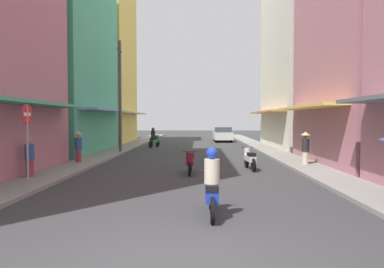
% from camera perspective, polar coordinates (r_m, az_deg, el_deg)
% --- Properties ---
extents(ground_plane, '(97.39, 97.39, 0.00)m').
position_cam_1_polar(ground_plane, '(23.55, 0.16, -3.03)').
color(ground_plane, '#38383A').
extents(sidewalk_left, '(1.66, 52.27, 0.12)m').
position_cam_1_polar(sidewalk_left, '(24.21, -12.46, -2.79)').
color(sidewalk_left, gray).
rests_on(sidewalk_left, ground).
extents(sidewalk_right, '(1.66, 52.27, 0.12)m').
position_cam_1_polar(sidewalk_right, '(24.04, 12.88, -2.83)').
color(sidewalk_right, gray).
rests_on(sidewalk_right, ground).
extents(building_left_mid, '(7.05, 9.89, 13.18)m').
position_cam_1_polar(building_left_mid, '(25.62, -21.15, 12.03)').
color(building_left_mid, '#4CB28C').
rests_on(building_left_mid, ground).
extents(building_left_far, '(7.05, 8.06, 14.87)m').
position_cam_1_polar(building_left_far, '(34.92, -14.95, 10.86)').
color(building_left_far, '#EFD159').
rests_on(building_left_far, ground).
extents(building_right_mid, '(7.05, 8.72, 15.77)m').
position_cam_1_polar(building_right_mid, '(20.27, 28.08, 18.33)').
color(building_right_mid, '#B7727F').
rests_on(building_right_mid, ground).
extents(building_right_far, '(7.05, 10.60, 17.55)m').
position_cam_1_polar(building_right_far, '(29.97, 18.65, 14.87)').
color(building_right_far, silver).
rests_on(building_right_far, ground).
extents(motorbike_maroon, '(0.55, 1.81, 0.96)m').
position_cam_1_polar(motorbike_maroon, '(14.40, -0.30, -4.43)').
color(motorbike_maroon, black).
rests_on(motorbike_maroon, ground).
extents(motorbike_green, '(0.75, 1.74, 1.58)m').
position_cam_1_polar(motorbike_green, '(28.12, -6.09, -0.73)').
color(motorbike_green, black).
rests_on(motorbike_green, ground).
extents(motorbike_white, '(0.55, 1.81, 0.96)m').
position_cam_1_polar(motorbike_white, '(15.83, 9.22, -3.85)').
color(motorbike_white, black).
rests_on(motorbike_white, ground).
extents(motorbike_blue, '(0.55, 1.81, 1.58)m').
position_cam_1_polar(motorbike_blue, '(8.16, 3.17, -8.22)').
color(motorbike_blue, black).
rests_on(motorbike_blue, ground).
extents(parked_car, '(1.80, 4.12, 1.45)m').
position_cam_1_polar(parked_car, '(35.55, 4.92, -0.03)').
color(parked_car, silver).
rests_on(parked_car, ground).
extents(pedestrian_midway, '(0.44, 0.44, 1.64)m').
position_cam_1_polar(pedestrian_midway, '(18.24, -17.76, -1.79)').
color(pedestrian_midway, '#99333F').
rests_on(pedestrian_midway, ground).
extents(pedestrian_crossing, '(0.44, 0.44, 1.63)m').
position_cam_1_polar(pedestrian_crossing, '(17.43, 17.71, -1.99)').
color(pedestrian_crossing, beige).
rests_on(pedestrian_crossing, ground).
extents(pedestrian_far, '(0.34, 0.34, 1.55)m').
position_cam_1_polar(pedestrian_far, '(14.29, -24.58, -3.61)').
color(pedestrian_far, '#99333F').
rests_on(pedestrian_far, ground).
extents(utility_pole, '(0.20, 1.20, 7.26)m').
position_cam_1_polar(utility_pole, '(23.52, -11.47, 5.96)').
color(utility_pole, '#4C4C4F').
rests_on(utility_pole, ground).
extents(street_sign_no_entry, '(0.07, 0.60, 2.65)m').
position_cam_1_polar(street_sign_no_entry, '(11.41, -24.88, -0.30)').
color(street_sign_no_entry, gray).
rests_on(street_sign_no_entry, ground).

